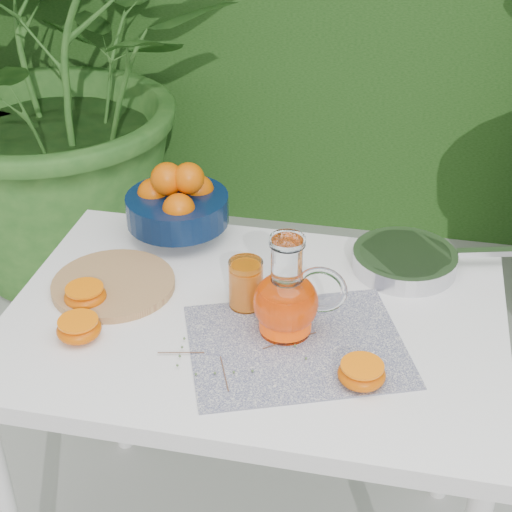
% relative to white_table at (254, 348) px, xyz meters
% --- Properties ---
extents(potted_plant_left, '(1.92, 1.92, 1.57)m').
position_rel_white_table_xyz_m(potted_plant_left, '(-0.95, 1.23, 0.12)').
color(potted_plant_left, '#27591E').
rests_on(potted_plant_left, ground).
extents(white_table, '(1.00, 0.70, 0.75)m').
position_rel_white_table_xyz_m(white_table, '(0.00, 0.00, 0.00)').
color(white_table, white).
rests_on(white_table, ground).
extents(placemat, '(0.49, 0.44, 0.00)m').
position_rel_white_table_xyz_m(placemat, '(0.10, -0.08, 0.08)').
color(placemat, '#0B0F3F').
rests_on(placemat, white_table).
extents(cutting_board, '(0.34, 0.34, 0.02)m').
position_rel_white_table_xyz_m(cutting_board, '(-0.31, 0.04, 0.09)').
color(cutting_board, '#AA834C').
rests_on(cutting_board, white_table).
extents(fruit_bowl, '(0.31, 0.31, 0.19)m').
position_rel_white_table_xyz_m(fruit_bowl, '(-0.24, 0.28, 0.17)').
color(fruit_bowl, black).
rests_on(fruit_bowl, white_table).
extents(juice_pitcher, '(0.18, 0.13, 0.21)m').
position_rel_white_table_xyz_m(juice_pitcher, '(0.07, -0.04, 0.16)').
color(juice_pitcher, white).
rests_on(juice_pitcher, white_table).
extents(juice_tumbler, '(0.09, 0.09, 0.10)m').
position_rel_white_table_xyz_m(juice_tumbler, '(-0.02, 0.03, 0.13)').
color(juice_tumbler, white).
rests_on(juice_tumbler, white_table).
extents(saute_pan, '(0.42, 0.28, 0.04)m').
position_rel_white_table_xyz_m(saute_pan, '(0.29, 0.24, 0.10)').
color(saute_pan, silver).
rests_on(saute_pan, white_table).
extents(orange_halves, '(0.67, 0.22, 0.04)m').
position_rel_white_table_xyz_m(orange_halves, '(-0.14, -0.11, 0.10)').
color(orange_halves, '#D65602').
rests_on(orange_halves, white_table).
extents(thyme_sprigs, '(0.28, 0.22, 0.01)m').
position_rel_white_table_xyz_m(thyme_sprigs, '(-0.01, -0.13, 0.09)').
color(thyme_sprigs, brown).
rests_on(thyme_sprigs, white_table).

